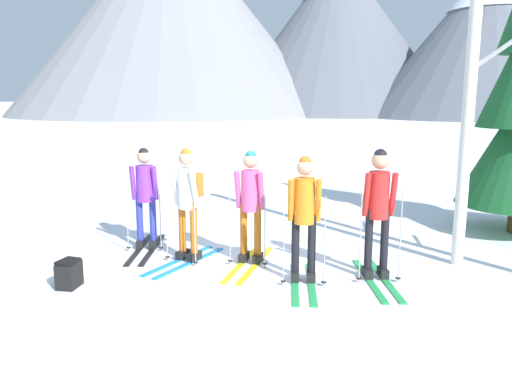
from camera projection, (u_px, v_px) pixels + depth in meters
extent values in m
plane|color=white|center=(237.00, 265.00, 7.61)|extent=(400.00, 400.00, 0.00)
cube|color=black|center=(153.00, 249.00, 8.39)|extent=(0.62, 1.69, 0.02)
cube|color=black|center=(140.00, 249.00, 8.39)|extent=(0.62, 1.69, 0.02)
cube|color=black|center=(154.00, 243.00, 8.47)|extent=(0.18, 0.28, 0.12)
cylinder|color=#2D389E|center=(153.00, 218.00, 8.39)|extent=(0.11, 0.11, 0.80)
cube|color=black|center=(141.00, 243.00, 8.47)|extent=(0.18, 0.28, 0.12)
cylinder|color=#2D389E|center=(140.00, 218.00, 8.39)|extent=(0.11, 0.11, 0.80)
cylinder|color=purple|center=(145.00, 183.00, 8.28)|extent=(0.28, 0.28, 0.60)
sphere|color=tan|center=(144.00, 157.00, 8.20)|extent=(0.22, 0.22, 0.22)
sphere|color=black|center=(144.00, 153.00, 8.19)|extent=(0.16, 0.16, 0.16)
cylinder|color=purple|center=(155.00, 183.00, 8.22)|extent=(0.14, 0.21, 0.57)
cylinder|color=purple|center=(133.00, 183.00, 8.22)|extent=(0.14, 0.21, 0.57)
cylinder|color=#A5A5AD|center=(160.00, 216.00, 8.20)|extent=(0.02, 0.02, 1.20)
cylinder|color=black|center=(161.00, 248.00, 8.30)|extent=(0.07, 0.07, 0.01)
cylinder|color=#A5A5AD|center=(127.00, 216.00, 8.20)|extent=(0.02, 0.02, 1.20)
cylinder|color=black|center=(129.00, 247.00, 8.30)|extent=(0.07, 0.07, 0.01)
cube|color=#384C99|center=(147.00, 180.00, 8.44)|extent=(0.30, 0.23, 0.36)
cube|color=#1E84D1|center=(190.00, 262.00, 7.71)|extent=(0.43, 1.65, 0.02)
cube|color=#1E84D1|center=(179.00, 260.00, 7.81)|extent=(0.43, 1.65, 0.02)
cube|color=black|center=(194.00, 256.00, 7.78)|extent=(0.16, 0.28, 0.12)
cylinder|color=#B76019|center=(194.00, 228.00, 7.69)|extent=(0.11, 0.11, 0.83)
cube|color=black|center=(183.00, 254.00, 7.89)|extent=(0.16, 0.28, 0.12)
cylinder|color=#B76019|center=(182.00, 226.00, 7.80)|extent=(0.11, 0.11, 0.83)
cylinder|color=white|center=(187.00, 188.00, 7.64)|extent=(0.28, 0.28, 0.62)
sphere|color=tan|center=(186.00, 158.00, 7.55)|extent=(0.22, 0.22, 0.22)
sphere|color=#B76019|center=(186.00, 154.00, 7.54)|extent=(0.17, 0.17, 0.17)
cylinder|color=white|center=(194.00, 189.00, 7.49)|extent=(0.12, 0.21, 0.59)
cylinder|color=white|center=(175.00, 187.00, 7.67)|extent=(0.12, 0.21, 0.59)
cylinder|color=#A5A5AD|center=(195.00, 226.00, 7.45)|extent=(0.02, 0.02, 1.24)
cylinder|color=black|center=(196.00, 263.00, 7.55)|extent=(0.07, 0.07, 0.01)
cylinder|color=#A5A5AD|center=(166.00, 222.00, 7.71)|extent=(0.02, 0.02, 1.24)
cylinder|color=black|center=(168.00, 257.00, 7.82)|extent=(0.07, 0.07, 0.01)
cube|color=#99661E|center=(194.00, 185.00, 7.77)|extent=(0.29, 0.21, 0.36)
cube|color=yellow|center=(256.00, 264.00, 7.61)|extent=(0.18, 1.78, 0.02)
cube|color=yellow|center=(242.00, 263.00, 7.67)|extent=(0.18, 1.78, 0.02)
cube|color=black|center=(258.00, 258.00, 7.70)|extent=(0.12, 0.27, 0.12)
cylinder|color=#B76019|center=(258.00, 230.00, 7.61)|extent=(0.11, 0.11, 0.81)
cube|color=black|center=(244.00, 257.00, 7.75)|extent=(0.12, 0.27, 0.12)
cylinder|color=#B76019|center=(244.00, 229.00, 7.67)|extent=(0.11, 0.11, 0.81)
cylinder|color=#E55193|center=(251.00, 191.00, 7.53)|extent=(0.28, 0.28, 0.61)
sphere|color=tan|center=(251.00, 161.00, 7.45)|extent=(0.22, 0.22, 0.22)
sphere|color=#1E6B7A|center=(251.00, 156.00, 7.44)|extent=(0.17, 0.17, 0.17)
cylinder|color=#E55193|center=(261.00, 191.00, 7.42)|extent=(0.09, 0.20, 0.58)
cylinder|color=#E55193|center=(238.00, 190.00, 7.52)|extent=(0.09, 0.20, 0.58)
cylinder|color=#A5A5AD|center=(265.00, 228.00, 7.38)|extent=(0.02, 0.02, 1.22)
cylinder|color=black|center=(265.00, 264.00, 7.49)|extent=(0.07, 0.07, 0.01)
cylinder|color=#A5A5AD|center=(230.00, 225.00, 7.53)|extent=(0.02, 0.02, 1.22)
cylinder|color=black|center=(230.00, 261.00, 7.63)|extent=(0.07, 0.07, 0.01)
cube|color=green|center=(311.00, 283.00, 6.85)|extent=(0.50, 1.55, 0.02)
cube|color=green|center=(295.00, 283.00, 6.86)|extent=(0.50, 1.55, 0.02)
cube|color=black|center=(311.00, 276.00, 6.93)|extent=(0.17, 0.28, 0.12)
cylinder|color=black|center=(312.00, 244.00, 6.85)|extent=(0.11, 0.11, 0.82)
cube|color=black|center=(295.00, 275.00, 6.94)|extent=(0.17, 0.28, 0.12)
cylinder|color=black|center=(295.00, 244.00, 6.86)|extent=(0.11, 0.11, 0.82)
cylinder|color=orange|center=(304.00, 201.00, 6.74)|extent=(0.28, 0.28, 0.62)
sphere|color=tan|center=(305.00, 167.00, 6.66)|extent=(0.22, 0.22, 0.22)
sphere|color=#B76019|center=(305.00, 162.00, 6.65)|extent=(0.17, 0.17, 0.17)
cylinder|color=orange|center=(318.00, 201.00, 6.67)|extent=(0.13, 0.21, 0.59)
cylinder|color=orange|center=(291.00, 200.00, 6.69)|extent=(0.13, 0.21, 0.59)
cylinder|color=#A5A5AD|center=(325.00, 242.00, 6.65)|extent=(0.02, 0.02, 1.23)
cylinder|color=black|center=(324.00, 282.00, 6.75)|extent=(0.07, 0.07, 0.01)
cylinder|color=#A5A5AD|center=(284.00, 241.00, 6.68)|extent=(0.02, 0.02, 1.23)
cylinder|color=black|center=(283.00, 281.00, 6.78)|extent=(0.07, 0.07, 0.01)
cube|color=black|center=(304.00, 196.00, 6.90)|extent=(0.29, 0.22, 0.36)
cube|color=green|center=(385.00, 280.00, 6.98)|extent=(0.67, 1.61, 0.02)
cube|color=green|center=(369.00, 280.00, 6.98)|extent=(0.67, 1.61, 0.02)
cube|color=black|center=(383.00, 272.00, 7.07)|extent=(0.19, 0.28, 0.12)
cylinder|color=black|center=(384.00, 240.00, 6.98)|extent=(0.11, 0.11, 0.86)
cube|color=black|center=(367.00, 272.00, 7.06)|extent=(0.19, 0.28, 0.12)
cylinder|color=black|center=(369.00, 240.00, 6.98)|extent=(0.11, 0.11, 0.86)
cylinder|color=red|center=(379.00, 195.00, 6.86)|extent=(0.28, 0.28, 0.64)
sphere|color=tan|center=(380.00, 160.00, 6.77)|extent=(0.23, 0.23, 0.23)
sphere|color=black|center=(380.00, 155.00, 6.76)|extent=(0.17, 0.17, 0.17)
cylinder|color=red|center=(393.00, 195.00, 6.80)|extent=(0.15, 0.22, 0.61)
cylinder|color=red|center=(367.00, 195.00, 6.79)|extent=(0.15, 0.22, 0.61)
cylinder|color=#A5A5AD|center=(400.00, 237.00, 6.79)|extent=(0.02, 0.02, 1.29)
cylinder|color=black|center=(398.00, 278.00, 6.90)|extent=(0.07, 0.07, 0.01)
cylinder|color=#A5A5AD|center=(360.00, 237.00, 6.78)|extent=(0.02, 0.02, 1.29)
cylinder|color=black|center=(359.00, 278.00, 6.88)|extent=(0.07, 0.07, 0.01)
cylinder|color=silver|center=(471.00, 80.00, 7.17)|extent=(0.18, 0.18, 5.46)
cylinder|color=silver|center=(500.00, 50.00, 6.87)|extent=(0.70, 0.35, 0.55)
cube|color=black|center=(69.00, 275.00, 6.70)|extent=(0.29, 0.35, 0.34)
cube|color=black|center=(68.00, 261.00, 6.67)|extent=(0.22, 0.28, 0.04)
cone|color=gray|center=(173.00, 15.00, 70.15)|extent=(44.88, 44.88, 27.37)
cone|color=slate|center=(338.00, 35.00, 72.53)|extent=(34.05, 34.05, 22.53)
cone|color=slate|center=(489.00, 40.00, 61.06)|extent=(30.12, 30.12, 18.60)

